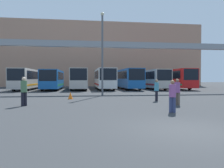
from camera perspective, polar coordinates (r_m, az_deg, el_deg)
The scene contains 16 objects.
ground_plane at distance 7.89m, azimuth 19.74°, elevation -11.47°, with size 200.00×200.00×0.00m, color #2D3033.
building_backdrop at distance 56.95m, azimuth -4.16°, elevation 7.23°, with size 51.12×12.00×15.12m.
overhead_gantry at distance 27.03m, azimuth -0.11°, elevation 9.10°, with size 34.53×0.80×6.26m.
bus_slot_0 at distance 36.99m, azimuth -21.33°, elevation 1.44°, with size 2.45×11.85×3.21m.
bus_slot_1 at distance 35.47m, azimuth -15.21°, elevation 1.35°, with size 2.56×10.26×3.06m.
bus_slot_2 at distance 36.05m, azimuth -8.58°, elevation 1.59°, with size 2.54×12.01×3.28m.
bus_slot_3 at distance 35.96m, azimuth -2.07°, elevation 1.63°, with size 2.62×11.49×3.31m.
bus_slot_4 at distance 36.70m, azimuth 4.27°, elevation 1.60°, with size 2.57×11.71×3.29m.
bus_slot_5 at distance 37.35m, azimuth 10.54°, elevation 1.48°, with size 2.46×10.85×3.18m.
bus_slot_6 at distance 39.23m, azimuth 16.01°, elevation 1.55°, with size 2.56×11.74×3.31m.
pedestrian_far_center at distance 11.69m, azimuth 15.51°, elevation -2.86°, with size 0.35×0.35×1.67m.
pedestrian_near_center at distance 15.02m, azimuth -22.02°, elevation -1.62°, with size 0.39×0.39×1.85m.
pedestrian_near_left at distance 14.96m, azimuth 16.68°, elevation -1.82°, with size 0.36×0.36×1.74m.
pedestrian_near_right at distance 17.45m, azimuth 11.56°, elevation -1.45°, with size 0.35×0.35×1.68m.
traffic_cone at distance 19.05m, azimuth -10.81°, elevation -2.98°, with size 0.41×0.41×0.61m.
lamp_post at distance 22.58m, azimuth -2.53°, elevation 8.72°, with size 0.36×0.36×8.54m.
Camera 1 is at (-3.56, -6.82, 1.74)m, focal length 35.00 mm.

